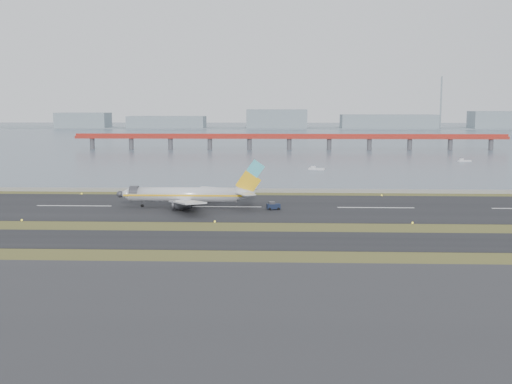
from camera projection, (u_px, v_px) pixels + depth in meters
ground at (211, 229)px, 139.56m from camera, size 1000.00×1000.00×0.00m
apron_strip at (167, 307)px, 85.09m from camera, size 1000.00×50.00×0.10m
taxiway_strip at (205, 240)px, 127.67m from camera, size 1000.00×18.00×0.10m
runway_strip at (224, 207)px, 169.26m from camera, size 1000.00×45.00×0.10m
seawall at (232, 190)px, 198.90m from camera, size 1000.00×2.50×1.00m
bay_water at (265, 134)px, 595.05m from camera, size 1400.00×800.00×1.30m
red_pier at (289, 138)px, 385.36m from camera, size 260.00×5.00×10.20m
far_shoreline at (280, 123)px, 752.14m from camera, size 1400.00×80.00×60.50m
airliner at (189, 195)px, 167.77m from camera, size 38.52×32.89×12.80m
pushback_tug at (273, 206)px, 164.57m from camera, size 3.69×2.60×2.15m
workboat_near at (316, 169)px, 266.34m from camera, size 6.98×3.44×1.62m
workboat_far at (464, 161)px, 305.19m from camera, size 6.29×2.03×1.52m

